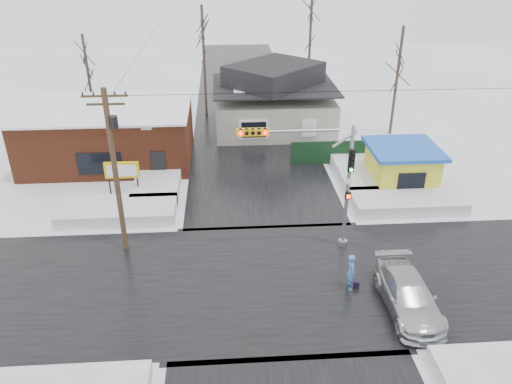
{
  "coord_description": "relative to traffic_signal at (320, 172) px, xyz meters",
  "views": [
    {
      "loc": [
        -2.41,
        -19.96,
        15.41
      ],
      "look_at": [
        -0.78,
        3.93,
        3.0
      ],
      "focal_mm": 35.0,
      "sensor_mm": 36.0,
      "label": 1
    }
  ],
  "objects": [
    {
      "name": "pedestrian",
      "position": [
        1.05,
        -3.77,
        -3.58
      ],
      "size": [
        0.46,
        0.7,
        1.91
      ],
      "primitive_type": "imported",
      "rotation": [
        0.0,
        0.0,
        1.56
      ],
      "color": "#4173B6",
      "rests_on": "ground"
    },
    {
      "name": "traffic_signal",
      "position": [
        0.0,
        0.0,
        0.0
      ],
      "size": [
        6.05,
        0.68,
        7.0
      ],
      "color": "gray",
      "rests_on": "ground"
    },
    {
      "name": "house",
      "position": [
        -0.43,
        19.03,
        -1.92
      ],
      "size": [
        10.4,
        8.4,
        5.76
      ],
      "color": "#B0AD9F",
      "rests_on": "ground"
    },
    {
      "name": "tree_far_mid",
      "position": [
        3.57,
        25.03,
        5.0
      ],
      "size": [
        3.0,
        3.0,
        12.0
      ],
      "color": "#332821",
      "rests_on": "ground"
    },
    {
      "name": "ground",
      "position": [
        -2.43,
        -2.97,
        -4.54
      ],
      "size": [
        120.0,
        120.0,
        0.0
      ],
      "primitive_type": "plane",
      "color": "white",
      "rests_on": "ground"
    },
    {
      "name": "car",
      "position": [
        3.32,
        -5.45,
        -3.77
      ],
      "size": [
        2.16,
        5.29,
        1.53
      ],
      "primitive_type": "imported",
      "rotation": [
        0.0,
        0.0,
        0.0
      ],
      "color": "#B7BABF",
      "rests_on": "ground"
    },
    {
      "name": "snowbank_nside_w",
      "position": [
        -9.43,
        9.03,
        -4.14
      ],
      "size": [
        3.0,
        8.0,
        0.8
      ],
      "primitive_type": "cube",
      "color": "white",
      "rests_on": "ground"
    },
    {
      "name": "road_ns",
      "position": [
        -2.43,
        -2.97,
        -4.53
      ],
      "size": [
        10.0,
        120.0,
        0.02
      ],
      "primitive_type": "cube",
      "color": "black",
      "rests_on": "ground"
    },
    {
      "name": "tree_far_west",
      "position": [
        -16.43,
        21.03,
        1.82
      ],
      "size": [
        3.0,
        3.0,
        8.0
      ],
      "color": "#332821",
      "rests_on": "ground"
    },
    {
      "name": "fence",
      "position": [
        4.07,
        11.03,
        -3.64
      ],
      "size": [
        8.0,
        0.12,
        1.8
      ],
      "primitive_type": "cube",
      "color": "black",
      "rests_on": "ground"
    },
    {
      "name": "marquee_sign",
      "position": [
        -11.43,
        6.53,
        -2.62
      ],
      "size": [
        2.2,
        0.21,
        2.55
      ],
      "color": "black",
      "rests_on": "ground"
    },
    {
      "name": "shopping_bag",
      "position": [
        1.36,
        -3.83,
        -4.36
      ],
      "size": [
        0.29,
        0.14,
        0.35
      ],
      "primitive_type": "cube",
      "rotation": [
        0.0,
        0.0,
        -0.09
      ],
      "color": "black",
      "rests_on": "ground"
    },
    {
      "name": "road_ew",
      "position": [
        -2.43,
        -2.97,
        -4.53
      ],
      "size": [
        120.0,
        10.0,
        0.02
      ],
      "primitive_type": "cube",
      "color": "black",
      "rests_on": "ground"
    },
    {
      "name": "tree_far_right",
      "position": [
        9.57,
        17.03,
        2.62
      ],
      "size": [
        3.0,
        3.0,
        9.0
      ],
      "color": "#332821",
      "rests_on": "ground"
    },
    {
      "name": "brick_building",
      "position": [
        -13.43,
        13.03,
        -2.46
      ],
      "size": [
        12.2,
        8.2,
        4.12
      ],
      "color": "brown",
      "rests_on": "ground"
    },
    {
      "name": "snowbank_ne",
      "position": [
        6.57,
        4.03,
        -4.14
      ],
      "size": [
        7.0,
        3.0,
        0.8
      ],
      "primitive_type": "cube",
      "color": "white",
      "rests_on": "ground"
    },
    {
      "name": "tree_far_left",
      "position": [
        -6.43,
        23.03,
        3.41
      ],
      "size": [
        3.0,
        3.0,
        10.0
      ],
      "color": "#332821",
      "rests_on": "ground"
    },
    {
      "name": "snowbank_nw",
      "position": [
        -11.43,
        4.03,
        -4.14
      ],
      "size": [
        7.0,
        3.0,
        0.8
      ],
      "primitive_type": "cube",
      "color": "white",
      "rests_on": "ground"
    },
    {
      "name": "kiosk",
      "position": [
        7.07,
        7.03,
        -3.08
      ],
      "size": [
        4.6,
        4.6,
        2.88
      ],
      "color": "yellow",
      "rests_on": "ground"
    },
    {
      "name": "snowbank_nside_e",
      "position": [
        4.57,
        9.03,
        -4.14
      ],
      "size": [
        3.0,
        8.0,
        0.8
      ],
      "primitive_type": "cube",
      "color": "white",
      "rests_on": "ground"
    },
    {
      "name": "utility_pole",
      "position": [
        -10.36,
        0.53,
        0.57
      ],
      "size": [
        3.15,
        0.44,
        9.0
      ],
      "color": "#382619",
      "rests_on": "ground"
    }
  ]
}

